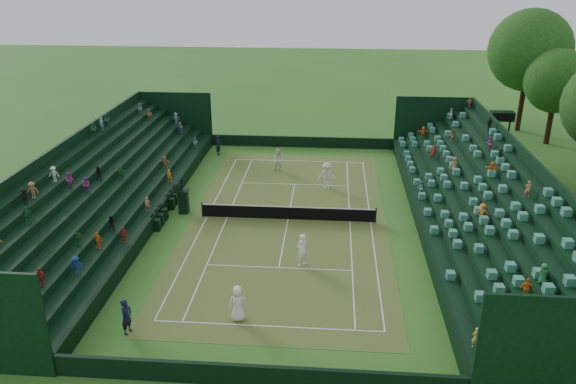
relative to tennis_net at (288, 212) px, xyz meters
name	(u,v)px	position (x,y,z in m)	size (l,w,h in m)	color
ground	(288,220)	(0.00, 0.00, -0.53)	(160.00, 160.00, 0.00)	#2D6921
court_surface	(288,220)	(0.00, 0.00, -0.52)	(12.97, 26.77, 0.01)	#3D7928
perimeter_wall_north	(302,142)	(0.00, 15.88, -0.03)	(17.17, 0.20, 1.00)	black
perimeter_wall_south	(256,376)	(0.00, -15.88, -0.03)	(17.17, 0.20, 1.00)	black
perimeter_wall_east	(417,217)	(8.48, 0.00, -0.03)	(0.20, 31.77, 1.00)	black
perimeter_wall_west	(163,209)	(-8.48, 0.00, -0.03)	(0.20, 31.77, 1.00)	black
north_grandstand	(485,205)	(12.66, 0.00, 1.02)	(6.60, 32.00, 4.90)	black
south_grandstand	(101,192)	(-12.66, 0.00, 1.02)	(6.60, 32.00, 4.90)	black
tennis_net	(288,212)	(0.00, 0.00, 0.00)	(11.67, 0.10, 1.06)	black
scoreboard_tower	(502,118)	(17.75, 16.00, 2.62)	(2.00, 1.00, 3.70)	black
umpire_chair	(183,198)	(-7.21, 0.57, 0.53)	(0.79, 0.79, 2.48)	black
courtside_chairs	(167,208)	(-8.28, 0.27, -0.11)	(0.51, 5.48, 1.11)	black
player_near_west	(238,303)	(-1.47, -11.45, 0.39)	(0.89, 0.58, 1.83)	white
player_near_east	(302,250)	(1.27, -5.99, 0.46)	(0.72, 0.47, 1.98)	white
player_far_west	(279,160)	(-1.52, 9.32, 0.42)	(0.92, 0.72, 1.89)	white
player_far_east	(327,175)	(2.48, 5.93, 0.49)	(1.31, 0.76, 2.03)	silver
line_judge_north	(218,145)	(-7.24, 13.08, 0.37)	(0.66, 0.43, 1.80)	black
line_judge_south	(126,317)	(-6.41, -12.87, 0.36)	(0.65, 0.43, 1.78)	black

